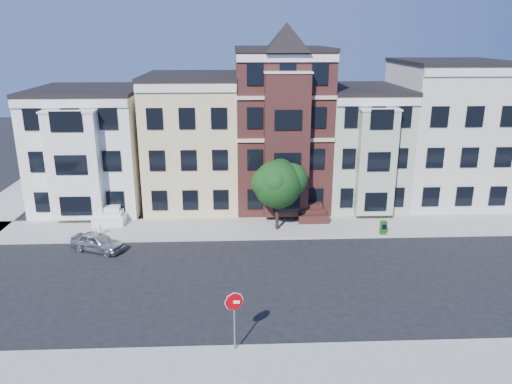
{
  "coord_description": "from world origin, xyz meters",
  "views": [
    {
      "loc": [
        -3.68,
        -24.89,
        13.18
      ],
      "look_at": [
        -2.45,
        3.48,
        4.2
      ],
      "focal_mm": 35.0,
      "sensor_mm": 36.0,
      "label": 1
    }
  ],
  "objects_px": {
    "parked_car": "(98,242)",
    "fire_hydrant": "(100,231)",
    "stop_sign": "(234,318)",
    "newspaper_box": "(383,228)",
    "street_tree": "(278,187)"
  },
  "relations": [
    {
      "from": "street_tree",
      "to": "parked_car",
      "type": "relative_size",
      "value": 1.74
    },
    {
      "from": "parked_car",
      "to": "fire_hydrant",
      "type": "height_order",
      "value": "parked_car"
    },
    {
      "from": "stop_sign",
      "to": "street_tree",
      "type": "bearing_deg",
      "value": 81.31
    },
    {
      "from": "parked_car",
      "to": "fire_hydrant",
      "type": "xyz_separation_m",
      "value": [
        -0.45,
        2.32,
        -0.14
      ]
    },
    {
      "from": "street_tree",
      "to": "newspaper_box",
      "type": "bearing_deg",
      "value": -9.59
    },
    {
      "from": "parked_car",
      "to": "stop_sign",
      "type": "xyz_separation_m",
      "value": [
        8.69,
        -11.06,
        1.1
      ]
    },
    {
      "from": "newspaper_box",
      "to": "stop_sign",
      "type": "xyz_separation_m",
      "value": [
        -10.18,
        -12.68,
        1.1
      ]
    },
    {
      "from": "parked_car",
      "to": "newspaper_box",
      "type": "relative_size",
      "value": 3.85
    },
    {
      "from": "newspaper_box",
      "to": "stop_sign",
      "type": "distance_m",
      "value": 16.3
    },
    {
      "from": "parked_car",
      "to": "newspaper_box",
      "type": "distance_m",
      "value": 18.93
    },
    {
      "from": "parked_car",
      "to": "newspaper_box",
      "type": "xyz_separation_m",
      "value": [
        18.87,
        1.62,
        0.01
      ]
    },
    {
      "from": "stop_sign",
      "to": "fire_hydrant",
      "type": "bearing_deg",
      "value": 127.85
    },
    {
      "from": "street_tree",
      "to": "fire_hydrant",
      "type": "bearing_deg",
      "value": -177.54
    },
    {
      "from": "parked_car",
      "to": "newspaper_box",
      "type": "bearing_deg",
      "value": -61.71
    },
    {
      "from": "fire_hydrant",
      "to": "stop_sign",
      "type": "xyz_separation_m",
      "value": [
        9.14,
        -13.37,
        1.25
      ]
    }
  ]
}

